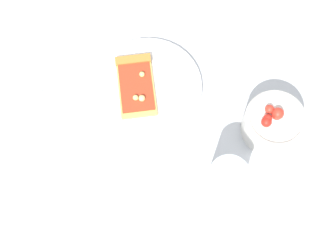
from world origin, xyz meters
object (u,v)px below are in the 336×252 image
soda_glass (225,183)px  paper_napkin (38,119)px  pizza_slice_main (136,82)px  salad_bowl (273,123)px  plate (147,87)px

soda_glass → paper_napkin: soda_glass is taller
pizza_slice_main → soda_glass: (0.09, 0.29, 0.05)m
salad_bowl → soda_glass: size_ratio=0.93×
pizza_slice_main → soda_glass: size_ratio=1.20×
pizza_slice_main → paper_napkin: bearing=-34.6°
salad_bowl → pizza_slice_main: bearing=-74.5°
pizza_slice_main → soda_glass: 0.31m
plate → paper_napkin: plate is taller
plate → soda_glass: (0.10, 0.27, 0.06)m
soda_glass → paper_napkin: bearing=-76.7°
pizza_slice_main → paper_napkin: (0.19, -0.13, -0.02)m
plate → pizza_slice_main: pizza_slice_main is taller
pizza_slice_main → soda_glass: soda_glass is taller
soda_glass → salad_bowl: bearing=175.9°
plate → soda_glass: soda_glass is taller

